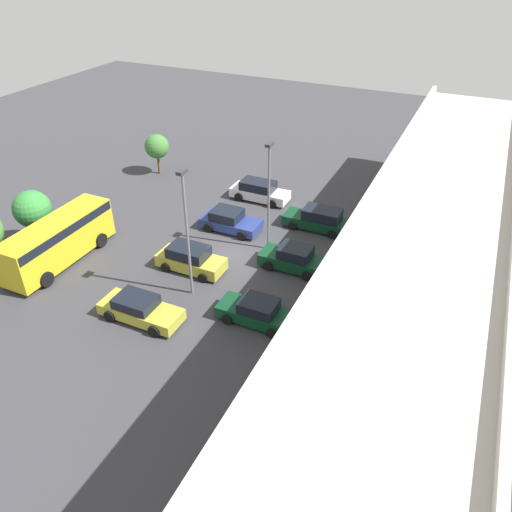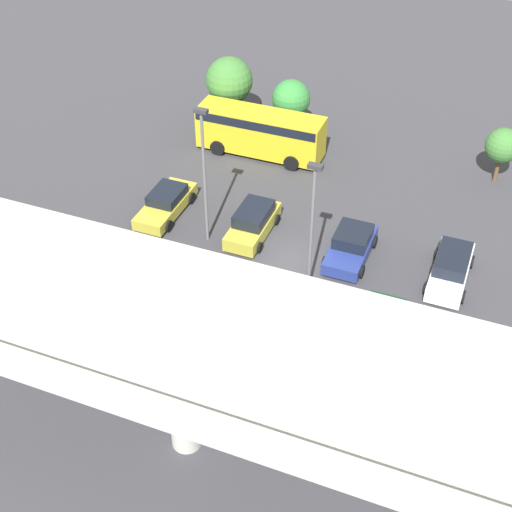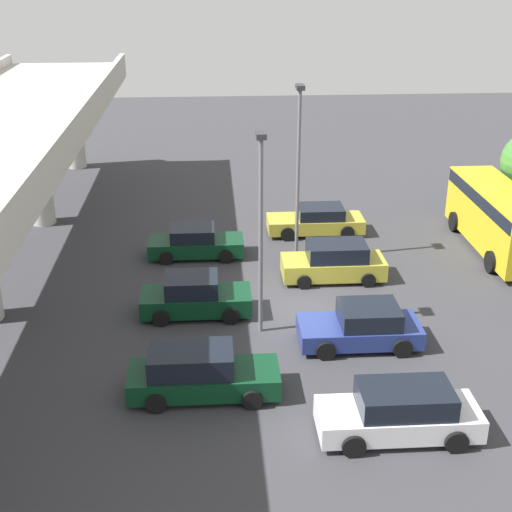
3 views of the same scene
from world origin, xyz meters
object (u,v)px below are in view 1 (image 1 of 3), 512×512
at_px(tree_front_left, 157,147).
at_px(parked_car_2, 230,221).
at_px(parked_car_6, 140,309).
at_px(parked_car_4, 190,259).
at_px(tree_front_centre, 32,209).
at_px(parked_car_1, 318,219).
at_px(lamp_post_near_aisle, 187,226).
at_px(lamp_post_mid_lot, 269,189).
at_px(parked_car_5, 257,312).
at_px(parked_car_0, 259,191).
at_px(parked_car_3, 294,259).
at_px(shuttle_bus, 58,238).

bearing_deg(tree_front_left, parked_car_2, 58.86).
bearing_deg(parked_car_2, parked_car_6, -89.71).
relative_size(parked_car_4, tree_front_centre, 1.10).
xyz_separation_m(parked_car_1, lamp_post_near_aisle, (10.67, -4.38, 3.94)).
distance_m(parked_car_6, lamp_post_mid_lot, 11.20).
distance_m(parked_car_1, tree_front_left, 16.84).
relative_size(parked_car_5, parked_car_6, 0.91).
xyz_separation_m(parked_car_0, parked_car_1, (2.49, 5.91, 0.01)).
bearing_deg(parked_car_4, parked_car_2, 90.75).
height_order(parked_car_3, parked_car_4, parked_car_4).
xyz_separation_m(lamp_post_mid_lot, tree_front_left, (-7.57, -14.12, -1.96)).
distance_m(parked_car_1, tree_front_centre, 19.95).
bearing_deg(parked_car_4, parked_car_0, 90.66).
bearing_deg(parked_car_6, parked_car_0, 90.38).
height_order(parked_car_0, parked_car_1, parked_car_1).
height_order(parked_car_0, lamp_post_mid_lot, lamp_post_mid_lot).
bearing_deg(parked_car_4, parked_car_3, 25.73).
bearing_deg(parked_car_6, parked_car_2, 90.29).
height_order(parked_car_5, parked_car_6, parked_car_5).
bearing_deg(parked_car_3, parked_car_5, 90.64).
relative_size(parked_car_0, parked_car_3, 1.11).
distance_m(parked_car_3, lamp_post_near_aisle, 7.93).
distance_m(parked_car_0, parked_car_5, 15.22).
bearing_deg(lamp_post_mid_lot, parked_car_1, 151.00).
bearing_deg(tree_front_left, lamp_post_near_aisle, 40.18).
relative_size(parked_car_3, parked_car_6, 0.90).
bearing_deg(parked_car_2, lamp_post_near_aisle, -79.36).
bearing_deg(lamp_post_mid_lot, lamp_post_near_aisle, -17.87).
distance_m(parked_car_6, shuttle_bus, 8.73).
height_order(parked_car_0, parked_car_5, parked_car_0).
bearing_deg(lamp_post_near_aisle, parked_car_3, 137.75).
relative_size(parked_car_0, shuttle_bus, 0.58).
bearing_deg(parked_car_6, shuttle_bus, 161.98).
bearing_deg(tree_front_left, parked_car_5, 48.16).
distance_m(parked_car_4, parked_car_6, 5.48).
xyz_separation_m(parked_car_1, parked_car_6, (13.97, -5.80, -0.11)).
bearing_deg(parked_car_6, parked_car_4, 89.82).
relative_size(parked_car_2, lamp_post_near_aisle, 0.55).
xyz_separation_m(parked_car_2, parked_car_4, (5.66, 0.07, 0.07)).
height_order(parked_car_1, lamp_post_near_aisle, lamp_post_near_aisle).
xyz_separation_m(shuttle_bus, tree_front_centre, (-1.02, -2.96, 0.99)).
xyz_separation_m(parked_car_1, tree_front_centre, (10.27, -16.99, 1.98)).
relative_size(parked_car_0, lamp_post_mid_lot, 0.63).
bearing_deg(parked_car_1, parked_car_2, 25.84).
distance_m(parked_car_3, parked_car_6, 10.32).
xyz_separation_m(parked_car_2, parked_car_5, (8.57, 6.15, -0.04)).
relative_size(parked_car_6, tree_front_centre, 1.19).
xyz_separation_m(parked_car_0, parked_car_5, (13.90, 6.21, -0.10)).
bearing_deg(tree_front_left, lamp_post_mid_lot, 61.79).
bearing_deg(parked_car_6, parked_car_3, 54.24).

